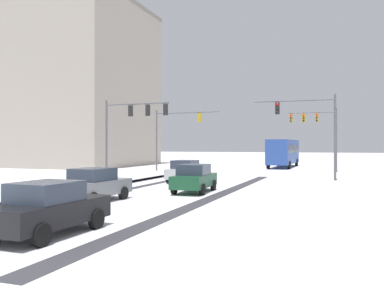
% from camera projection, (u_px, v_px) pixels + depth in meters
% --- Properties ---
extents(wheel_track_left_lane, '(1.00, 28.85, 0.01)m').
position_uv_depth(wheel_track_left_lane, '(79.00, 190.00, 24.46)').
color(wheel_track_left_lane, '#38383D').
rests_on(wheel_track_left_lane, ground).
extents(wheel_track_right_lane, '(0.70, 28.85, 0.01)m').
position_uv_depth(wheel_track_right_lane, '(115.00, 192.00, 23.63)').
color(wheel_track_right_lane, '#38383D').
rests_on(wheel_track_right_lane, ground).
extents(wheel_track_center, '(1.06, 28.85, 0.01)m').
position_uv_depth(wheel_track_center, '(83.00, 190.00, 24.38)').
color(wheel_track_center, '#38383D').
rests_on(wheel_track_center, ground).
extents(wheel_track_oncoming, '(0.82, 28.85, 0.01)m').
position_uv_depth(wheel_track_oncoming, '(216.00, 196.00, 21.55)').
color(wheel_track_oncoming, '#38383D').
rests_on(wheel_track_oncoming, ground).
extents(sidewalk_kerb_right, '(4.00, 28.85, 0.12)m').
position_uv_depth(sidewalk_kerb_right, '(366.00, 206.00, 17.84)').
color(sidewalk_kerb_right, white).
rests_on(sidewalk_kerb_right, ground).
extents(traffic_signal_far_left, '(7.24, 0.58, 6.50)m').
position_uv_depth(traffic_signal_far_left, '(174.00, 128.00, 42.93)').
color(traffic_signal_far_left, '#56565B').
rests_on(traffic_signal_far_left, ground).
extents(traffic_signal_near_left, '(5.85, 0.41, 6.50)m').
position_uv_depth(traffic_signal_near_left, '(131.00, 120.00, 33.55)').
color(traffic_signal_near_left, '#56565B').
rests_on(traffic_signal_near_left, ground).
extents(traffic_signal_near_right, '(6.07, 0.48, 6.50)m').
position_uv_depth(traffic_signal_near_right, '(312.00, 122.00, 30.52)').
color(traffic_signal_near_right, '#56565B').
rests_on(traffic_signal_near_right, ground).
extents(traffic_signal_far_right, '(4.84, 0.38, 6.50)m').
position_uv_depth(traffic_signal_far_right, '(317.00, 126.00, 41.91)').
color(traffic_signal_far_right, '#56565B').
rests_on(traffic_signal_far_right, ground).
extents(car_silver_lead, '(1.84, 4.10, 1.62)m').
position_uv_depth(car_silver_lead, '(186.00, 171.00, 29.87)').
color(car_silver_lead, '#B7BABF').
rests_on(car_silver_lead, ground).
extents(car_dark_green_second, '(2.01, 4.19, 1.62)m').
position_uv_depth(car_dark_green_second, '(194.00, 178.00, 23.44)').
color(car_dark_green_second, '#194C2D').
rests_on(car_dark_green_second, ground).
extents(car_grey_third, '(1.99, 4.18, 1.62)m').
position_uv_depth(car_grey_third, '(94.00, 185.00, 19.49)').
color(car_grey_third, slate).
rests_on(car_grey_third, ground).
extents(car_black_fourth, '(1.90, 4.14, 1.62)m').
position_uv_depth(car_black_fourth, '(49.00, 208.00, 12.28)').
color(car_black_fourth, black).
rests_on(car_black_fourth, ground).
extents(bus_oncoming, '(2.82, 11.04, 3.38)m').
position_uv_depth(bus_oncoming, '(283.00, 151.00, 50.29)').
color(bus_oncoming, '#284793').
rests_on(bus_oncoming, ground).
extents(office_building_far_left_block, '(19.82, 17.54, 21.34)m').
position_uv_depth(office_building_far_left_block, '(69.00, 87.00, 55.17)').
color(office_building_far_left_block, '#A89E8E').
rests_on(office_building_far_left_block, ground).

